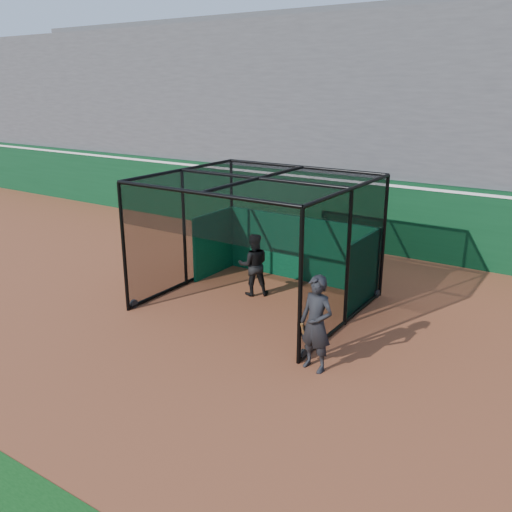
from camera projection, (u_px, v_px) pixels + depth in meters
The scene contains 6 objects.
ground at pixel (205, 335), 12.41m from camera, with size 120.00×120.00×0.00m, color brown.
outfield_wall at pixel (357, 211), 18.77m from camera, with size 50.00×0.50×2.50m.
grandstand at pixel (402, 112), 20.80m from camera, with size 50.00×7.85×8.95m.
batting_cage at pixel (259, 243), 13.81m from camera, with size 5.05×4.61×3.29m.
batter at pixel (254, 265), 14.59m from camera, with size 0.83×0.65×1.71m, color black.
on_deck_player at pixel (316, 324), 10.67m from camera, with size 0.79×0.58×1.99m.
Camera 1 is at (7.20, -8.75, 5.50)m, focal length 38.00 mm.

